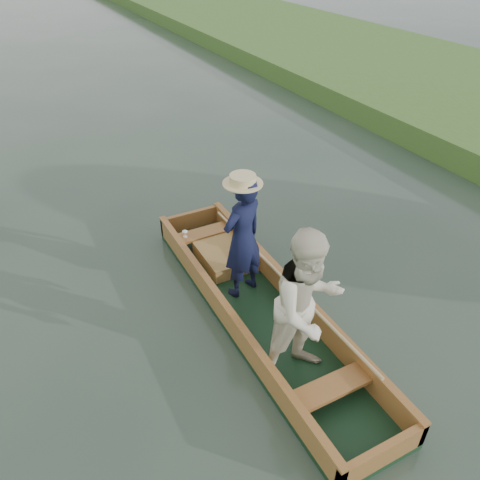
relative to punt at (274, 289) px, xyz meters
name	(u,v)px	position (x,y,z in m)	size (l,w,h in m)	color
ground	(260,317)	(0.00, 0.33, -0.77)	(120.00, 120.00, 0.00)	#283D30
punt	(274,289)	(0.00, 0.00, 0.00)	(1.13, 5.00, 2.07)	black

